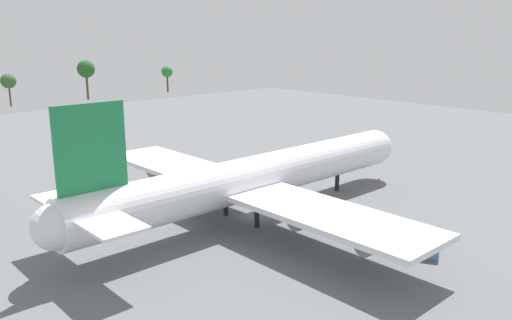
{
  "coord_description": "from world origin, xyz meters",
  "views": [
    {
      "loc": [
        -48.09,
        -52.19,
        25.86
      ],
      "look_at": [
        0.0,
        0.0,
        8.35
      ],
      "focal_mm": 36.59,
      "sensor_mm": 36.0,
      "label": 1
    }
  ],
  "objects_px": {
    "maintenance_van": "(312,154)",
    "safety_cone_nose": "(379,179)",
    "cargo_container_fore": "(430,248)",
    "cargo_airplane": "(254,178)"
  },
  "relations": [
    {
      "from": "maintenance_van",
      "to": "safety_cone_nose",
      "type": "distance_m",
      "value": 19.88
    },
    {
      "from": "maintenance_van",
      "to": "cargo_container_fore",
      "type": "bearing_deg",
      "value": -122.36
    },
    {
      "from": "cargo_container_fore",
      "to": "cargo_airplane",
      "type": "bearing_deg",
      "value": 104.59
    },
    {
      "from": "cargo_airplane",
      "to": "safety_cone_nose",
      "type": "xyz_separation_m",
      "value": [
        28.69,
        -1.54,
        -5.46
      ]
    },
    {
      "from": "maintenance_van",
      "to": "safety_cone_nose",
      "type": "height_order",
      "value": "maintenance_van"
    },
    {
      "from": "cargo_container_fore",
      "to": "safety_cone_nose",
      "type": "height_order",
      "value": "cargo_container_fore"
    },
    {
      "from": "cargo_airplane",
      "to": "safety_cone_nose",
      "type": "bearing_deg",
      "value": -3.08
    },
    {
      "from": "cargo_airplane",
      "to": "cargo_container_fore",
      "type": "height_order",
      "value": "cargo_airplane"
    },
    {
      "from": "cargo_container_fore",
      "to": "safety_cone_nose",
      "type": "bearing_deg",
      "value": 45.1
    },
    {
      "from": "cargo_airplane",
      "to": "maintenance_van",
      "type": "distance_m",
      "value": 37.68
    }
  ]
}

